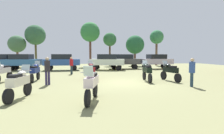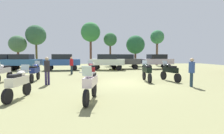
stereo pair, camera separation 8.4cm
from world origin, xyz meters
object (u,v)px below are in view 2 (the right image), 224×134
Objects in this scene: tree_5 at (36,35)px; car_6 at (2,61)px; motorcycle_1 at (91,70)px; motorcycle_7 at (147,71)px; motorcycle_3 at (170,71)px; motorcycle_8 at (18,83)px; motorcycle_4 at (3,72)px; car_4 at (157,60)px; tree_3 at (135,45)px; tree_6 at (91,32)px; motorcycle_10 at (90,84)px; tree_4 at (18,44)px; car_5 at (62,61)px; car_1 at (124,60)px; person_1 at (47,69)px; person_2 at (192,70)px; person_3 at (72,64)px; motorcycle_5 at (35,71)px; tree_1 at (110,40)px; car_3 at (22,61)px; car_2 at (108,61)px; tree_2 at (157,38)px.

car_6 is at bearing -100.88° from tree_5.
motorcycle_7 is at bearing -24.75° from motorcycle_1.
motorcycle_3 is 9.63m from motorcycle_8.
motorcycle_4 is 18.05m from car_4.
tree_3 is 8.16m from tree_6.
tree_4 reaches higher than motorcycle_10.
motorcycle_4 is 9.52m from car_5.
car_1 is at bearing -26.08° from tree_5.
person_1 is 8.79m from person_2.
person_3 is at bearing -68.01° from motorcycle_10.
motorcycle_5 is 5.32m from motorcycle_8.
person_3 is at bearing -110.11° from tree_1.
car_5 is (-4.00, 14.77, 0.44)m from motorcycle_10.
person_2 reaches higher than motorcycle_3.
car_5 is at bearing 57.24° from person_2.
person_3 reaches higher than motorcycle_5.
person_2 is at bearing -167.20° from person_3.
tree_1 is at bearing -113.53° from motorcycle_4.
car_5 is at bearing 98.79° from motorcycle_8.
tree_5 reaches higher than motorcycle_5.
car_1 is (10.25, 11.00, 0.44)m from motorcycle_4.
car_5 is at bearing 104.00° from car_1.
car_6 reaches higher than person_3.
motorcycle_4 is 3.63m from person_1.
car_3 is at bearing -100.11° from car_6.
car_2 is (-3.89, 9.77, 0.44)m from motorcycle_3.
tree_1 is (5.53, 19.64, 3.60)m from person_1.
motorcycle_1 is 4.74m from person_3.
car_4 is at bearing 6.69° from person_2.
car_1 is 9.02m from tree_6.
motorcycle_7 is 23.48m from tree_5.
motorcycle_10 is at bearing -145.37° from car_3.
motorcycle_10 reaches higher than motorcycle_8.
motorcycle_4 is 1.23× the size of person_1.
car_3 is at bearing -81.98° from tree_5.
tree_2 is at bearing -66.86° from car_5.
person_2 reaches higher than motorcycle_10.
motorcycle_1 is at bearing 179.56° from car_2.
car_4 is at bearing -21.80° from tree_5.
tree_2 reaches higher than car_4.
motorcycle_7 is at bearing 151.28° from person_1.
car_3 is at bearing 143.88° from motorcycle_7.
car_5 is 9.64m from tree_6.
tree_1 is at bearing -141.72° from person_1.
person_1 is 21.62m from tree_3.
car_3 is at bearing 113.92° from motorcycle_5.
car_5 is at bearing 85.30° from motorcycle_5.
motorcycle_4 is at bearing 106.69° from person_3.
motorcycle_10 is 26.37m from tree_4.
motorcycle_7 is 0.34× the size of tree_2.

